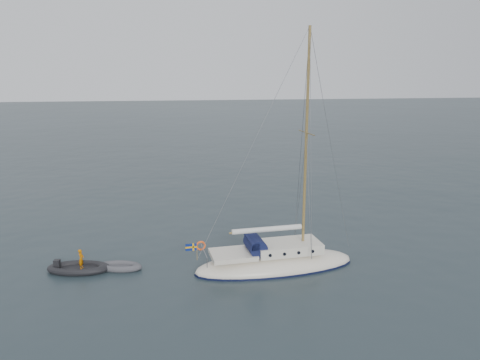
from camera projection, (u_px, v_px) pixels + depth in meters
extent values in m
plane|color=black|center=(231.00, 254.00, 30.01)|extent=(300.00, 300.00, 0.00)
ellipsoid|color=beige|center=(275.00, 265.00, 27.85)|extent=(9.66, 3.00, 1.61)
cube|color=silver|center=(288.00, 247.00, 27.70)|extent=(3.86, 2.04, 0.59)
cube|color=beige|center=(232.00, 253.00, 27.28)|extent=(2.57, 2.04, 0.27)
cylinder|color=#11163B|center=(255.00, 244.00, 27.36)|extent=(1.03, 1.77, 1.03)
cube|color=#11163B|center=(251.00, 241.00, 27.28)|extent=(0.48, 1.77, 0.43)
cylinder|color=olive|center=(307.00, 144.00, 26.41)|extent=(0.16, 0.16, 12.87)
cylinder|color=olive|center=(307.00, 133.00, 26.26)|extent=(0.05, 2.36, 0.05)
cylinder|color=olive|center=(267.00, 230.00, 27.25)|extent=(4.51, 0.11, 0.11)
cylinder|color=silver|center=(267.00, 229.00, 27.24)|extent=(4.19, 0.30, 0.30)
cylinder|color=gray|center=(203.00, 247.00, 26.94)|extent=(0.04, 2.36, 0.04)
torus|color=#FB5317|center=(201.00, 243.00, 27.55)|extent=(0.58, 0.11, 0.58)
cylinder|color=olive|center=(196.00, 249.00, 26.91)|extent=(0.03, 0.03, 0.97)
cube|color=navy|center=(190.00, 244.00, 26.79)|extent=(0.64, 0.02, 0.41)
cube|color=#E4A10C|center=(190.00, 244.00, 26.79)|extent=(0.67, 0.03, 0.10)
cube|color=#E4A10C|center=(193.00, 244.00, 26.81)|extent=(0.10, 0.03, 0.43)
cylinder|color=black|center=(261.00, 242.00, 28.50)|extent=(0.19, 0.06, 0.19)
cylinder|color=black|center=(268.00, 255.00, 26.52)|extent=(0.19, 0.06, 0.19)
cylinder|color=black|center=(275.00, 241.00, 28.62)|extent=(0.19, 0.06, 0.19)
cylinder|color=black|center=(283.00, 254.00, 26.63)|extent=(0.19, 0.06, 0.19)
cylinder|color=black|center=(289.00, 241.00, 28.74)|extent=(0.19, 0.06, 0.19)
cylinder|color=black|center=(298.00, 253.00, 26.75)|extent=(0.19, 0.06, 0.19)
cylinder|color=black|center=(302.00, 240.00, 28.85)|extent=(0.19, 0.06, 0.19)
cylinder|color=black|center=(312.00, 253.00, 26.87)|extent=(0.19, 0.06, 0.19)
cube|color=#4F4E54|center=(120.00, 267.00, 27.68)|extent=(1.60, 0.66, 0.09)
cube|color=black|center=(79.00, 269.00, 27.40)|extent=(2.28, 0.95, 0.11)
cube|color=black|center=(56.00, 265.00, 27.17)|extent=(0.33, 0.33, 0.57)
imported|color=#C36303|center=(81.00, 259.00, 27.28)|extent=(0.29, 0.43, 1.18)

